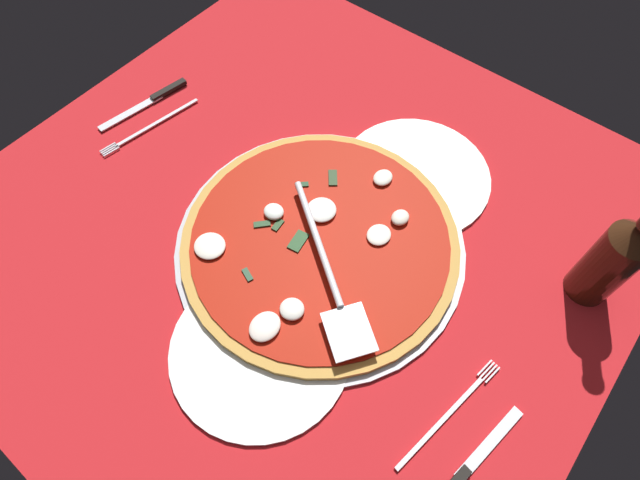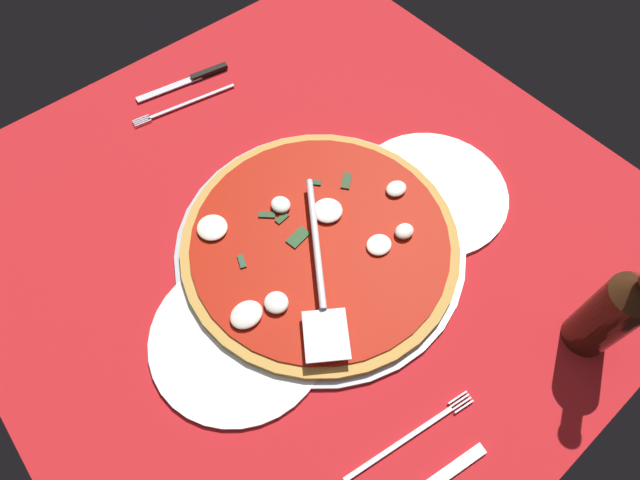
% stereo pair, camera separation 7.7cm
% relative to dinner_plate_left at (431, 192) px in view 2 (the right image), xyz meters
% --- Properties ---
extents(ground_plane, '(0.97, 0.97, 0.01)m').
position_rel_dinner_plate_left_xyz_m(ground_plane, '(0.19, -0.09, -0.01)').
color(ground_plane, '#B31A1E').
extents(checker_pattern, '(0.97, 0.97, 0.00)m').
position_rel_dinner_plate_left_xyz_m(checker_pattern, '(0.19, -0.09, -0.01)').
color(checker_pattern, white).
rests_on(checker_pattern, ground_plane).
extents(pizza_pan, '(0.44, 0.44, 0.01)m').
position_rel_dinner_plate_left_xyz_m(pizza_pan, '(0.20, -0.04, -0.00)').
color(pizza_pan, '#ACB0BB').
rests_on(pizza_pan, ground_plane).
extents(dinner_plate_left, '(0.25, 0.25, 0.01)m').
position_rel_dinner_plate_left_xyz_m(dinner_plate_left, '(0.00, 0.00, 0.00)').
color(dinner_plate_left, white).
rests_on(dinner_plate_left, ground_plane).
extents(dinner_plate_right, '(0.25, 0.25, 0.01)m').
position_rel_dinner_plate_left_xyz_m(dinner_plate_right, '(0.38, 0.00, 0.00)').
color(dinner_plate_right, white).
rests_on(dinner_plate_right, ground_plane).
extents(pizza, '(0.42, 0.42, 0.03)m').
position_rel_dinner_plate_left_xyz_m(pizza, '(0.20, -0.04, 0.01)').
color(pizza, '#C49040').
rests_on(pizza, pizza_pan).
extents(pizza_server, '(0.19, 0.26, 0.01)m').
position_rel_dinner_plate_left_xyz_m(pizza_server, '(0.24, 0.01, 0.04)').
color(pizza_server, silver).
rests_on(pizza_server, pizza).
extents(place_setting_near, '(0.23, 0.15, 0.01)m').
position_rel_dinner_plate_left_xyz_m(place_setting_near, '(0.18, -0.44, -0.00)').
color(place_setting_near, white).
rests_on(place_setting_near, ground_plane).
extents(place_setting_far, '(0.22, 0.16, 0.01)m').
position_rel_dinner_plate_left_xyz_m(place_setting_far, '(0.31, 0.27, -0.00)').
color(place_setting_far, white).
rests_on(place_setting_far, ground_plane).
extents(beer_bottle, '(0.06, 0.06, 0.24)m').
position_rel_dinner_plate_left_xyz_m(beer_bottle, '(0.02, 0.30, 0.09)').
color(beer_bottle, '#371E10').
rests_on(beer_bottle, ground_plane).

